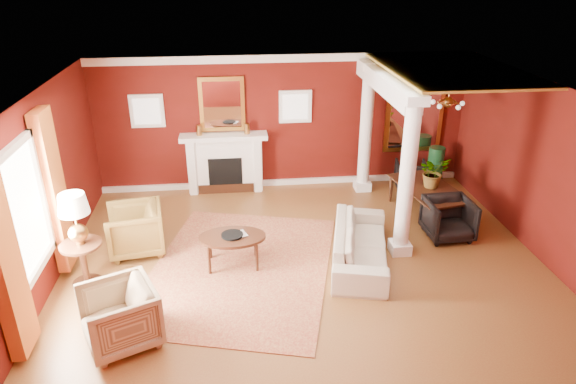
{
  "coord_description": "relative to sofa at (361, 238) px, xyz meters",
  "views": [
    {
      "loc": [
        -1.09,
        -7.15,
        4.69
      ],
      "look_at": [
        -0.23,
        0.54,
        1.15
      ],
      "focal_mm": 32.0,
      "sensor_mm": 36.0,
      "label": 1
    }
  ],
  "objects": [
    {
      "name": "ground",
      "position": [
        -0.94,
        -0.11,
        -0.43
      ],
      "size": [
        8.0,
        8.0,
        0.0
      ],
      "primitive_type": "plane",
      "color": "brown",
      "rests_on": "ground"
    },
    {
      "name": "room_shell",
      "position": [
        -0.94,
        -0.11,
        1.58
      ],
      "size": [
        8.04,
        7.04,
        2.92
      ],
      "color": "#550F0B",
      "rests_on": "ground"
    },
    {
      "name": "fireplace",
      "position": [
        -2.24,
        3.2,
        0.21
      ],
      "size": [
        1.85,
        0.42,
        1.29
      ],
      "color": "white",
      "rests_on": "ground"
    },
    {
      "name": "overmantel_mirror",
      "position": [
        -2.24,
        3.34,
        1.47
      ],
      "size": [
        0.95,
        0.07,
        1.15
      ],
      "color": "gold",
      "rests_on": "fireplace"
    },
    {
      "name": "flank_window_left",
      "position": [
        -3.79,
        3.35,
        1.37
      ],
      "size": [
        0.7,
        0.07,
        0.7
      ],
      "color": "white",
      "rests_on": "room_shell"
    },
    {
      "name": "flank_window_right",
      "position": [
        -0.69,
        3.35,
        1.37
      ],
      "size": [
        0.7,
        0.07,
        0.7
      ],
      "color": "white",
      "rests_on": "room_shell"
    },
    {
      "name": "left_window",
      "position": [
        -4.84,
        -0.71,
        0.99
      ],
      "size": [
        0.21,
        2.55,
        2.6
      ],
      "color": "white",
      "rests_on": "room_shell"
    },
    {
      "name": "column_front",
      "position": [
        0.76,
        0.19,
        0.99
      ],
      "size": [
        0.36,
        0.36,
        2.8
      ],
      "color": "white",
      "rests_on": "ground"
    },
    {
      "name": "column_back",
      "position": [
        0.76,
        2.89,
        0.99
      ],
      "size": [
        0.36,
        0.36,
        2.8
      ],
      "color": "white",
      "rests_on": "ground"
    },
    {
      "name": "header_beam",
      "position": [
        0.76,
        1.79,
        2.19
      ],
      "size": [
        0.3,
        3.2,
        0.32
      ],
      "primitive_type": "cube",
      "color": "white",
      "rests_on": "column_front"
    },
    {
      "name": "amber_ceiling",
      "position": [
        1.91,
        1.64,
        2.44
      ],
      "size": [
        2.3,
        3.4,
        0.04
      ],
      "primitive_type": "cube",
      "color": "gold",
      "rests_on": "room_shell"
    },
    {
      "name": "dining_mirror",
      "position": [
        1.96,
        3.34,
        1.12
      ],
      "size": [
        1.3,
        0.07,
        1.7
      ],
      "color": "gold",
      "rests_on": "room_shell"
    },
    {
      "name": "chandelier",
      "position": [
        1.96,
        1.69,
        1.81
      ],
      "size": [
        0.6,
        0.62,
        0.75
      ],
      "color": "#A07032",
      "rests_on": "room_shell"
    },
    {
      "name": "crown_trim",
      "position": [
        -0.94,
        3.35,
        2.39
      ],
      "size": [
        8.0,
        0.08,
        0.16
      ],
      "primitive_type": "cube",
      "color": "white",
      "rests_on": "room_shell"
    },
    {
      "name": "base_trim",
      "position": [
        -0.94,
        3.35,
        -0.37
      ],
      "size": [
        8.0,
        0.08,
        0.12
      ],
      "primitive_type": "cube",
      "color": "white",
      "rests_on": "ground"
    },
    {
      "name": "rug",
      "position": [
        -2.02,
        -0.03,
        -0.43
      ],
      "size": [
        3.73,
        4.41,
        0.02
      ],
      "primitive_type": "cube",
      "rotation": [
        0.0,
        0.0,
        -0.26
      ],
      "color": "maroon",
      "rests_on": "ground"
    },
    {
      "name": "sofa",
      "position": [
        0.0,
        0.0,
        0.0
      ],
      "size": [
        1.15,
        2.31,
        0.87
      ],
      "primitive_type": "imported",
      "rotation": [
        0.0,
        0.0,
        1.33
      ],
      "color": "beige",
      "rests_on": "ground"
    },
    {
      "name": "armchair_leopard",
      "position": [
        -3.79,
        0.75,
        0.03
      ],
      "size": [
        0.98,
        1.03,
        0.93
      ],
      "primitive_type": "imported",
      "rotation": [
        0.0,
        0.0,
        -1.42
      ],
      "color": "black",
      "rests_on": "ground"
    },
    {
      "name": "armchair_stripe",
      "position": [
        -3.62,
        -1.64,
        0.03
      ],
      "size": [
        1.14,
        1.16,
        0.93
      ],
      "primitive_type": "imported",
      "rotation": [
        0.0,
        0.0,
        -1.15
      ],
      "color": "tan",
      "rests_on": "ground"
    },
    {
      "name": "coffee_table",
      "position": [
        -2.13,
        0.11,
        0.07
      ],
      "size": [
        1.09,
        1.09,
        0.55
      ],
      "rotation": [
        0.0,
        0.0,
        -0.35
      ],
      "color": "black",
      "rests_on": "ground"
    },
    {
      "name": "coffee_book",
      "position": [
        -2.07,
        0.11,
        0.24
      ],
      "size": [
        0.17,
        0.08,
        0.24
      ],
      "primitive_type": "imported",
      "rotation": [
        0.0,
        0.0,
        0.36
      ],
      "color": "black",
      "rests_on": "coffee_table"
    },
    {
      "name": "side_table",
      "position": [
        -4.43,
        -0.19,
        0.62
      ],
      "size": [
        0.62,
        0.62,
        1.56
      ],
      "rotation": [
        0.0,
        0.0,
        -0.23
      ],
      "color": "black",
      "rests_on": "ground"
    },
    {
      "name": "dining_table",
      "position": [
        1.75,
        1.53,
        0.04
      ],
      "size": [
        0.89,
        1.79,
        0.96
      ],
      "primitive_type": "imported",
      "rotation": [
        0.0,
        0.0,
        1.74
      ],
      "color": "black",
      "rests_on": "ground"
    },
    {
      "name": "dining_chair_near",
      "position": [
        1.79,
        0.62,
        -0.02
      ],
      "size": [
        0.82,
        0.77,
        0.82
      ],
      "primitive_type": "imported",
      "rotation": [
        0.0,
        0.0,
        0.03
      ],
      "color": "black",
      "rests_on": "ground"
    },
    {
      "name": "dining_chair_far",
      "position": [
        1.84,
        2.88,
        -0.1
      ],
      "size": [
        0.75,
        0.71,
        0.67
      ],
      "primitive_type": "imported",
      "rotation": [
        0.0,
        0.0,
        2.96
      ],
      "color": "black",
      "rests_on": "ground"
    },
    {
      "name": "green_urn",
      "position": [
        2.39,
        2.89,
        -0.07
      ],
      "size": [
        0.39,
        0.39,
        0.93
      ],
      "color": "#154320",
      "rests_on": "ground"
    },
    {
      "name": "potted_plant",
      "position": [
        1.79,
        1.56,
        0.77
      ],
      "size": [
        0.68,
        0.73,
        0.49
      ],
      "primitive_type": "imported",
      "rotation": [
        0.0,
        0.0,
        0.22
      ],
      "color": "#26591E",
      "rests_on": "dining_table"
    }
  ]
}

